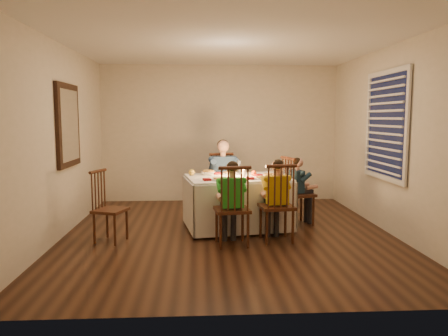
{
  "coord_description": "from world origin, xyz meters",
  "views": [
    {
      "loc": [
        -0.4,
        -5.9,
        1.61
      ],
      "look_at": [
        -0.05,
        0.15,
        0.91
      ],
      "focal_mm": 35.0,
      "sensor_mm": 36.0,
      "label": 1
    }
  ],
  "objects": [
    {
      "name": "setting_yellow",
      "position": [
        0.48,
        0.1,
        0.77
      ],
      "size": [
        0.3,
        0.3,
        0.02
      ],
      "primitive_type": "cylinder",
      "rotation": [
        0.0,
        0.0,
        0.17
      ],
      "color": "white",
      "rests_on": "dining_table"
    },
    {
      "name": "wall_mirror",
      "position": [
        -2.22,
        0.3,
        1.5
      ],
      "size": [
        0.06,
        0.95,
        1.15
      ],
      "color": "black",
      "rests_on": "wall_left"
    },
    {
      "name": "window_blinds",
      "position": [
        2.21,
        0.1,
        1.5
      ],
      "size": [
        0.07,
        1.34,
        1.54
      ],
      "color": "black",
      "rests_on": "wall_right"
    },
    {
      "name": "wall_right",
      "position": [
        2.25,
        0.0,
        1.3
      ],
      "size": [
        0.02,
        5.0,
        2.6
      ],
      "primitive_type": "cube",
      "color": "beige",
      "rests_on": "ground"
    },
    {
      "name": "chair_near_right",
      "position": [
        0.6,
        -0.37,
        0.0
      ],
      "size": [
        0.46,
        0.45,
        1.03
      ],
      "primitive_type": null,
      "rotation": [
        0.0,
        0.0,
        3.25
      ],
      "color": "#3B1C10",
      "rests_on": "ground"
    },
    {
      "name": "candle_right",
      "position": [
        0.24,
        0.34,
        0.81
      ],
      "size": [
        0.06,
        0.06,
        0.1
      ],
      "primitive_type": "cylinder",
      "color": "silver",
      "rests_on": "dining_table"
    },
    {
      "name": "child_teal",
      "position": [
        1.09,
        0.52,
        0.0
      ],
      "size": [
        0.38,
        0.4,
        1.01
      ],
      "primitive_type": null,
      "rotation": [
        0.0,
        0.0,
        1.89
      ],
      "color": "#192F40",
      "rests_on": "ground"
    },
    {
      "name": "setting_adult",
      "position": [
        0.05,
        0.65,
        0.77
      ],
      "size": [
        0.3,
        0.3,
        0.02
      ],
      "primitive_type": "cylinder",
      "rotation": [
        0.0,
        0.0,
        0.17
      ],
      "color": "white",
      "rests_on": "dining_table"
    },
    {
      "name": "dining_table",
      "position": [
        0.15,
        0.32,
        0.54
      ],
      "size": [
        1.61,
        1.28,
        0.73
      ],
      "rotation": [
        0.0,
        0.0,
        0.17
      ],
      "color": "silver",
      "rests_on": "ground"
    },
    {
      "name": "child_yellow",
      "position": [
        0.6,
        -0.37,
        0.0
      ],
      "size": [
        0.39,
        0.36,
        1.08
      ],
      "primitive_type": null,
      "rotation": [
        0.0,
        0.0,
        3.25
      ],
      "color": "gold",
      "rests_on": "ground"
    },
    {
      "name": "ground",
      "position": [
        0.0,
        0.0,
        0.0
      ],
      "size": [
        5.0,
        5.0,
        0.0
      ],
      "primitive_type": "plane",
      "color": "black",
      "rests_on": "ground"
    },
    {
      "name": "adult",
      "position": [
        -0.01,
        1.08,
        0.0
      ],
      "size": [
        0.51,
        0.48,
        1.25
      ],
      "primitive_type": null,
      "rotation": [
        0.0,
        0.0,
        0.13
      ],
      "color": "navy",
      "rests_on": "ground"
    },
    {
      "name": "ceiling",
      "position": [
        0.0,
        0.0,
        2.6
      ],
      "size": [
        5.0,
        5.0,
        0.0
      ],
      "primitive_type": "plane",
      "color": "white",
      "rests_on": "wall_back"
    },
    {
      "name": "squash",
      "position": [
        -0.51,
        0.52,
        0.8
      ],
      "size": [
        0.09,
        0.09,
        0.09
      ],
      "primitive_type": "sphere",
      "color": "yellow",
      "rests_on": "dining_table"
    },
    {
      "name": "child_green",
      "position": [
        0.01,
        -0.53,
        0.0
      ],
      "size": [
        0.39,
        0.37,
        1.07
      ],
      "primitive_type": null,
      "rotation": [
        0.0,
        0.0,
        3.25
      ],
      "color": "green",
      "rests_on": "ground"
    },
    {
      "name": "setting_green",
      "position": [
        -0.12,
        0.01,
        0.77
      ],
      "size": [
        0.3,
        0.3,
        0.02
      ],
      "primitive_type": "cylinder",
      "rotation": [
        0.0,
        0.0,
        0.17
      ],
      "color": "white",
      "rests_on": "dining_table"
    },
    {
      "name": "chair_near_left",
      "position": [
        0.01,
        -0.53,
        0.0
      ],
      "size": [
        0.47,
        0.45,
        1.03
      ],
      "primitive_type": null,
      "rotation": [
        0.0,
        0.0,
        3.25
      ],
      "color": "#3B1C10",
      "rests_on": "ground"
    },
    {
      "name": "candle_left",
      "position": [
        0.04,
        0.3,
        0.81
      ],
      "size": [
        0.06,
        0.06,
        0.1
      ],
      "primitive_type": "cylinder",
      "color": "silver",
      "rests_on": "dining_table"
    },
    {
      "name": "wall_back",
      "position": [
        0.0,
        2.5,
        1.3
      ],
      "size": [
        4.5,
        0.02,
        2.6
      ],
      "primitive_type": "cube",
      "color": "beige",
      "rests_on": "ground"
    },
    {
      "name": "chair_extra",
      "position": [
        -1.55,
        -0.28,
        0.0
      ],
      "size": [
        0.47,
        0.48,
        0.94
      ],
      "primitive_type": null,
      "rotation": [
        0.0,
        0.0,
        1.24
      ],
      "color": "#3B1C10",
      "rests_on": "ground"
    },
    {
      "name": "wall_left",
      "position": [
        -2.25,
        0.0,
        1.3
      ],
      "size": [
        0.02,
        5.0,
        2.6
      ],
      "primitive_type": "cube",
      "color": "beige",
      "rests_on": "ground"
    },
    {
      "name": "chair_end",
      "position": [
        1.09,
        0.52,
        0.0
      ],
      "size": [
        0.52,
        0.53,
        1.03
      ],
      "primitive_type": null,
      "rotation": [
        0.0,
        0.0,
        1.89
      ],
      "color": "#3B1C10",
      "rests_on": "ground"
    },
    {
      "name": "chair_adult",
      "position": [
        -0.01,
        1.08,
        0.0
      ],
      "size": [
        0.47,
        0.45,
        1.03
      ],
      "primitive_type": null,
      "rotation": [
        0.0,
        0.0,
        0.13
      ],
      "color": "#3B1C10",
      "rests_on": "ground"
    },
    {
      "name": "serving_bowl",
      "position": [
        -0.27,
        0.56,
        0.78
      ],
      "size": [
        0.23,
        0.23,
        0.05
      ],
      "primitive_type": "imported",
      "rotation": [
        0.0,
        0.0,
        -0.12
      ],
      "color": "white",
      "rests_on": "dining_table"
    },
    {
      "name": "orange_fruit",
      "position": [
        0.4,
        0.42,
        0.8
      ],
      "size": [
        0.08,
        0.08,
        0.08
      ],
      "primitive_type": "sphere",
      "color": "#E84913",
      "rests_on": "dining_table"
    },
    {
      "name": "setting_teal",
      "position": [
        0.64,
        0.41,
        0.77
      ],
      "size": [
        0.3,
        0.3,
        0.02
      ],
      "primitive_type": "cylinder",
      "rotation": [
        0.0,
        0.0,
        0.17
      ],
      "color": "white",
      "rests_on": "dining_table"
    }
  ]
}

